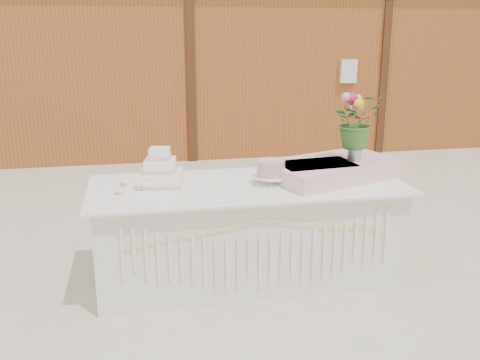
% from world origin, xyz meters
% --- Properties ---
extents(ground, '(80.00, 80.00, 0.00)m').
position_xyz_m(ground, '(0.00, 0.00, 0.00)').
color(ground, beige).
rests_on(ground, ground).
extents(barn, '(12.60, 4.60, 3.30)m').
position_xyz_m(barn, '(-0.01, 5.99, 1.68)').
color(barn, brown).
rests_on(barn, ground).
extents(cake_table, '(2.40, 1.00, 0.77)m').
position_xyz_m(cake_table, '(0.00, -0.00, 0.39)').
color(cake_table, white).
rests_on(cake_table, ground).
extents(wedding_cake, '(0.37, 0.37, 0.29)m').
position_xyz_m(wedding_cake, '(-0.65, 0.11, 0.87)').
color(wedding_cake, white).
rests_on(wedding_cake, cake_table).
extents(pink_cake_stand, '(0.27, 0.27, 0.19)m').
position_xyz_m(pink_cake_stand, '(0.17, -0.04, 0.88)').
color(pink_cake_stand, white).
rests_on(pink_cake_stand, cake_table).
extents(satin_runner, '(1.20, 0.94, 0.13)m').
position_xyz_m(satin_runner, '(0.71, 0.07, 0.84)').
color(satin_runner, beige).
rests_on(satin_runner, cake_table).
extents(flower_vase, '(0.11, 0.11, 0.15)m').
position_xyz_m(flower_vase, '(0.88, 0.06, 0.98)').
color(flower_vase, '#AEADB2').
rests_on(flower_vase, satin_runner).
extents(bouquet, '(0.45, 0.41, 0.43)m').
position_xyz_m(bouquet, '(0.88, 0.06, 1.27)').
color(bouquet, '#396729').
rests_on(bouquet, flower_vase).
extents(loose_flowers, '(0.22, 0.31, 0.02)m').
position_xyz_m(loose_flowers, '(-0.97, 0.07, 0.78)').
color(loose_flowers, '#CE7E91').
rests_on(loose_flowers, cake_table).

